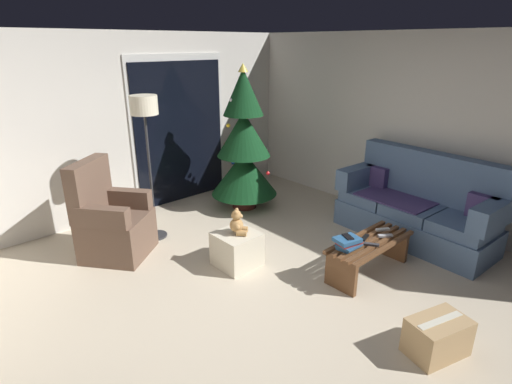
% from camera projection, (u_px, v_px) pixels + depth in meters
% --- Properties ---
extents(ground_plane, '(7.00, 7.00, 0.00)m').
position_uv_depth(ground_plane, '(274.00, 304.00, 3.87)').
color(ground_plane, beige).
extents(wall_back, '(5.72, 0.12, 2.50)m').
position_uv_depth(wall_back, '(119.00, 127.00, 5.56)').
color(wall_back, silver).
rests_on(wall_back, ground).
extents(wall_right, '(0.12, 6.00, 2.50)m').
position_uv_depth(wall_right, '(433.00, 133.00, 5.24)').
color(wall_right, silver).
rests_on(wall_right, ground).
extents(patio_door_frame, '(1.60, 0.02, 2.20)m').
position_uv_depth(patio_door_frame, '(180.00, 130.00, 6.14)').
color(patio_door_frame, silver).
rests_on(patio_door_frame, ground).
extents(patio_door_glass, '(1.50, 0.02, 2.10)m').
position_uv_depth(patio_door_glass, '(181.00, 133.00, 6.14)').
color(patio_door_glass, black).
rests_on(patio_door_glass, ground).
extents(couch, '(0.89, 1.98, 1.08)m').
position_uv_depth(couch, '(418.00, 208.00, 5.06)').
color(couch, slate).
rests_on(couch, ground).
extents(coffee_table, '(1.10, 0.40, 0.38)m').
position_uv_depth(coffee_table, '(369.00, 251.00, 4.32)').
color(coffee_table, brown).
rests_on(coffee_table, ground).
extents(remote_silver, '(0.15, 0.13, 0.02)m').
position_uv_depth(remote_silver, '(385.00, 236.00, 4.36)').
color(remote_silver, '#ADADB2').
rests_on(remote_silver, coffee_table).
extents(remote_white, '(0.16, 0.12, 0.02)m').
position_uv_depth(remote_white, '(383.00, 229.00, 4.51)').
color(remote_white, silver).
rests_on(remote_white, coffee_table).
extents(remote_graphite, '(0.12, 0.16, 0.02)m').
position_uv_depth(remote_graphite, '(371.00, 244.00, 4.17)').
color(remote_graphite, '#333338').
rests_on(remote_graphite, coffee_table).
extents(remote_black, '(0.16, 0.08, 0.02)m').
position_uv_depth(remote_black, '(365.00, 237.00, 4.32)').
color(remote_black, black).
rests_on(remote_black, coffee_table).
extents(book_stack, '(0.29, 0.24, 0.12)m').
position_uv_depth(book_stack, '(348.00, 243.00, 4.09)').
color(book_stack, '#285684').
rests_on(book_stack, coffee_table).
extents(cell_phone, '(0.12, 0.16, 0.01)m').
position_uv_depth(cell_phone, '(348.00, 237.00, 4.09)').
color(cell_phone, black).
rests_on(cell_phone, book_stack).
extents(christmas_tree, '(0.97, 0.97, 2.09)m').
position_uv_depth(christmas_tree, '(244.00, 147.00, 5.84)').
color(christmas_tree, '#4C1E19').
rests_on(christmas_tree, ground).
extents(armchair, '(0.96, 0.96, 1.13)m').
position_uv_depth(armchair, '(112.00, 223.00, 4.65)').
color(armchair, brown).
rests_on(armchair, ground).
extents(floor_lamp, '(0.32, 0.32, 1.78)m').
position_uv_depth(floor_lamp, '(145.00, 120.00, 4.70)').
color(floor_lamp, '#2D2D30').
rests_on(floor_lamp, ground).
extents(ottoman, '(0.44, 0.44, 0.39)m').
position_uv_depth(ottoman, '(237.00, 249.00, 4.49)').
color(ottoman, beige).
rests_on(ottoman, ground).
extents(teddy_bear_honey, '(0.21, 0.22, 0.29)m').
position_uv_depth(teddy_bear_honey, '(237.00, 223.00, 4.38)').
color(teddy_bear_honey, tan).
rests_on(teddy_bear_honey, ottoman).
extents(cardboard_box_taped_mid_floor, '(0.54, 0.43, 0.32)m').
position_uv_depth(cardboard_box_taped_mid_floor, '(437.00, 337.00, 3.21)').
color(cardboard_box_taped_mid_floor, tan).
rests_on(cardboard_box_taped_mid_floor, ground).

